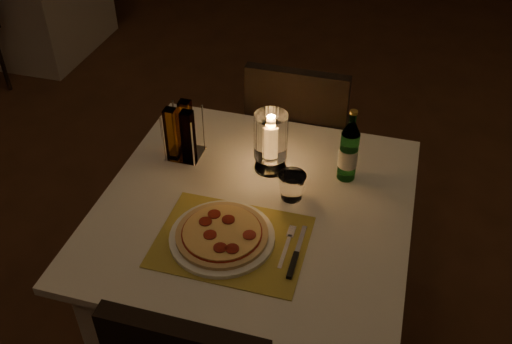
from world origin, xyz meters
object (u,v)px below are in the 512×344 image
(main_table, at_px, (255,279))
(chair_far, at_px, (299,132))
(pizza, at_px, (222,233))
(water_bottle, at_px, (349,152))
(plate, at_px, (222,237))
(hurricane_candle, at_px, (271,138))
(tumbler, at_px, (292,186))

(main_table, height_order, chair_far, chair_far)
(pizza, height_order, water_bottle, water_bottle)
(main_table, xyz_separation_m, plate, (-0.05, -0.18, 0.38))
(hurricane_candle, bearing_deg, chair_far, 90.11)
(main_table, xyz_separation_m, hurricane_candle, (0.00, 0.20, 0.49))
(plate, distance_m, water_bottle, 0.52)
(chair_far, height_order, pizza, chair_far)
(water_bottle, bearing_deg, hurricane_candle, -175.25)
(main_table, height_order, water_bottle, water_bottle)
(main_table, relative_size, tumbler, 10.92)
(chair_far, xyz_separation_m, hurricane_candle, (0.00, -0.52, 0.32))
(plate, bearing_deg, hurricane_candle, 82.33)
(tumbler, bearing_deg, pizza, -122.24)
(chair_far, relative_size, hurricane_candle, 4.08)
(chair_far, height_order, plate, chair_far)
(chair_far, xyz_separation_m, water_bottle, (0.26, -0.49, 0.30))
(water_bottle, distance_m, hurricane_candle, 0.26)
(main_table, relative_size, water_bottle, 3.72)
(plate, bearing_deg, water_bottle, 51.93)
(pizza, bearing_deg, hurricane_candle, 82.35)
(pizza, xyz_separation_m, water_bottle, (0.31, 0.40, 0.08))
(tumbler, height_order, water_bottle, water_bottle)
(pizza, distance_m, hurricane_candle, 0.40)
(plate, xyz_separation_m, tumbler, (0.16, 0.25, 0.03))
(pizza, relative_size, water_bottle, 1.04)
(chair_far, distance_m, hurricane_candle, 0.61)
(plate, relative_size, water_bottle, 1.19)
(hurricane_candle, bearing_deg, main_table, -90.29)
(pizza, bearing_deg, plate, 155.34)
(tumbler, xyz_separation_m, water_bottle, (0.16, 0.15, 0.06))
(chair_far, xyz_separation_m, pizza, (-0.05, -0.89, 0.22))
(plate, relative_size, pizza, 1.14)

